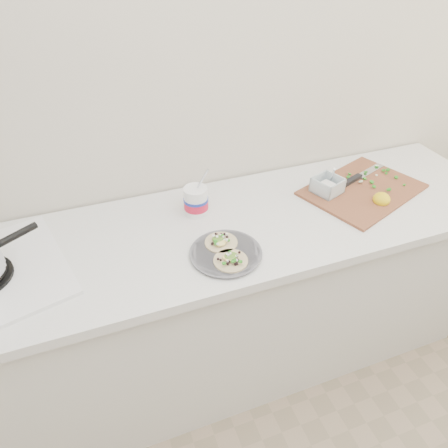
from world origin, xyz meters
name	(u,v)px	position (x,y,z in m)	size (l,w,h in m)	color
counter	(227,299)	(0.00, 1.43, 0.45)	(2.44, 0.66, 0.90)	silver
taco_plate	(226,251)	(-0.07, 1.25, 0.92)	(0.26, 0.26, 0.04)	#58585F
tub	(197,199)	(-0.09, 1.53, 0.97)	(0.10, 0.10, 0.22)	white
cutboard	(359,187)	(0.63, 1.45, 0.92)	(0.60, 0.51, 0.08)	brown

